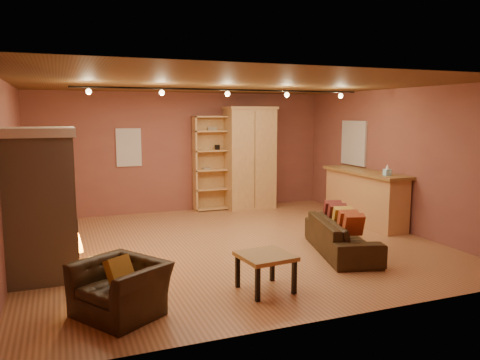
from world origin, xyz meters
name	(u,v)px	position (x,y,z in m)	size (l,w,h in m)	color
floor	(232,245)	(0.00, 0.00, 0.00)	(7.00, 7.00, 0.00)	brown
ceiling	(231,84)	(0.00, 0.00, 2.80)	(7.00, 7.00, 0.00)	brown
back_wall	(184,152)	(0.00, 3.25, 1.40)	(7.00, 0.02, 2.80)	brown
left_wall	(8,176)	(-3.50, 0.00, 1.40)	(0.02, 6.50, 2.80)	brown
right_wall	(396,159)	(3.50, 0.00, 1.40)	(0.02, 6.50, 2.80)	brown
fireplace	(42,204)	(-3.04, -0.60, 1.06)	(1.01, 0.98, 2.12)	tan
back_window	(129,147)	(-1.30, 3.23, 1.55)	(0.56, 0.04, 0.86)	beige
bookcase	(212,162)	(0.64, 3.13, 1.15)	(0.92, 0.36, 2.26)	tan
armoire	(250,158)	(1.55, 2.93, 1.24)	(1.21, 0.69, 2.47)	tan
bar_counter	(364,197)	(3.20, 0.56, 0.57)	(0.62, 2.34, 1.12)	tan
tissue_box	(387,171)	(3.15, -0.19, 1.21)	(0.12, 0.12, 0.21)	#96D7F1
right_window	(354,143)	(3.47, 1.40, 1.65)	(0.05, 0.90, 1.00)	beige
loveseat	(342,230)	(1.54, -1.11, 0.40)	(1.06, 2.04, 0.80)	black
armchair	(120,279)	(-2.20, -2.26, 0.42)	(1.05, 1.14, 0.84)	black
coffee_table	(265,259)	(-0.34, -2.18, 0.42)	(0.72, 0.72, 0.49)	olive
track_rail	(227,91)	(0.00, 0.20, 2.69)	(5.20, 0.09, 0.13)	black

